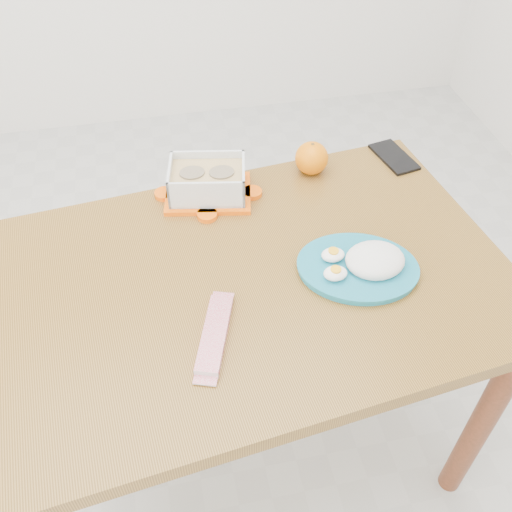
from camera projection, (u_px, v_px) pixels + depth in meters
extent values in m
plane|color=#B7B7B2|center=(189.00, 395.00, 1.89)|extent=(3.50, 3.50, 0.00)
cube|color=olive|center=(256.00, 281.00, 1.26)|extent=(1.19, 0.87, 0.04)
cylinder|color=brown|center=(482.00, 422.00, 1.43)|extent=(0.06, 0.06, 0.71)
cylinder|color=brown|center=(57.00, 334.00, 1.63)|extent=(0.06, 0.06, 0.71)
cylinder|color=brown|center=(370.00, 256.00, 1.85)|extent=(0.06, 0.06, 0.71)
cube|color=#FF5F07|center=(208.00, 193.00, 1.44)|extent=(0.24, 0.20, 0.01)
cube|color=silver|center=(207.00, 179.00, 1.41)|extent=(0.21, 0.17, 0.08)
cube|color=tan|center=(208.00, 181.00, 1.41)|extent=(0.19, 0.15, 0.05)
cylinder|color=#827355|center=(192.00, 176.00, 1.40)|extent=(0.07, 0.07, 0.02)
cylinder|color=#827355|center=(222.00, 175.00, 1.40)|extent=(0.07, 0.07, 0.02)
sphere|color=orange|center=(312.00, 158.00, 1.48)|extent=(0.09, 0.09, 0.09)
cylinder|color=teal|center=(357.00, 268.00, 1.25)|extent=(0.33, 0.33, 0.02)
ellipsoid|color=white|center=(376.00, 256.00, 1.23)|extent=(0.16, 0.15, 0.06)
ellipsoid|color=white|center=(333.00, 255.00, 1.25)|extent=(0.06, 0.05, 0.03)
ellipsoid|color=white|center=(335.00, 273.00, 1.21)|extent=(0.06, 0.05, 0.03)
cube|color=red|center=(215.00, 334.00, 1.13)|extent=(0.10, 0.19, 0.02)
cube|color=black|center=(394.00, 157.00, 1.55)|extent=(0.10, 0.16, 0.01)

